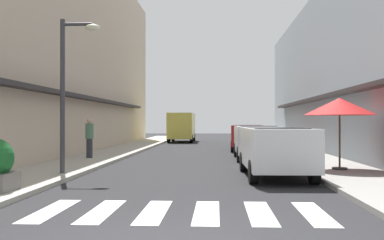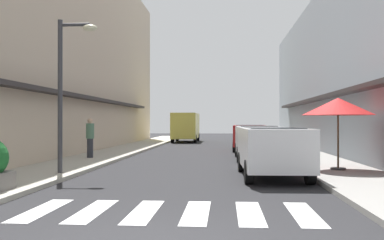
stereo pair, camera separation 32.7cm
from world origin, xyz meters
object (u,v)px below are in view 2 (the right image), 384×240
parked_car_far (249,135)px  parked_car_mid (257,138)px  parked_car_near (272,146)px  street_lamp (67,77)px  delivery_van (186,125)px  pedestrian_walking_near (90,137)px  cafe_umbrella (338,107)px

parked_car_far → parked_car_mid: bearing=-90.0°
parked_car_near → parked_car_far: same height
parked_car_mid → street_lamp: street_lamp is taller
delivery_van → parked_car_mid: bearing=-75.0°
street_lamp → pedestrian_walking_near: (-1.03, 5.65, -1.96)m
parked_car_mid → cafe_umbrella: (2.20, -5.04, 1.19)m
street_lamp → cafe_umbrella: bearing=10.3°
parked_car_near → parked_car_mid: 6.25m
parked_car_mid → delivery_van: size_ratio=0.81×
parked_car_mid → pedestrian_walking_near: pedestrian_walking_near is taller
pedestrian_walking_near → parked_car_mid: bearing=-167.7°
delivery_van → street_lamp: street_lamp is taller
cafe_umbrella → pedestrian_walking_near: size_ratio=1.36×
parked_car_far → street_lamp: (-6.06, -12.37, 2.04)m
parked_car_near → pedestrian_walking_near: size_ratio=2.71×
cafe_umbrella → parked_car_far: bearing=101.4°
parked_car_mid → street_lamp: 9.15m
parked_car_mid → delivery_van: bearing=105.0°
cafe_umbrella → delivery_van: bearing=107.0°
cafe_umbrella → parked_car_mid: bearing=113.6°
parked_car_near → parked_car_mid: bearing=90.0°
pedestrian_walking_near → street_lamp: bearing=105.5°
parked_car_far → delivery_van: bearing=112.1°
parked_car_near → cafe_umbrella: 2.78m
street_lamp → cafe_umbrella: size_ratio=2.00×
parked_car_mid → parked_car_far: same height
parked_car_mid → pedestrian_walking_near: (-7.09, -0.89, 0.08)m
parked_car_far → parked_car_near: bearing=-90.0°
parked_car_near → street_lamp: (-6.06, -0.29, 2.04)m
delivery_van → parked_car_far: bearing=-67.9°
delivery_van → pedestrian_walking_near: delivery_van is taller
parked_car_near → street_lamp: street_lamp is taller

